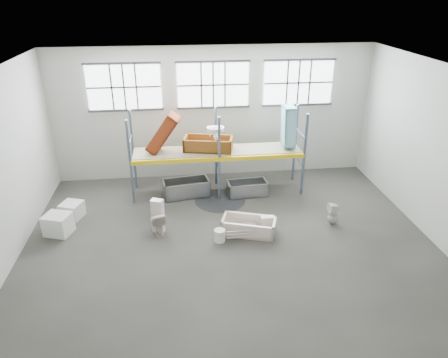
{
  "coord_description": "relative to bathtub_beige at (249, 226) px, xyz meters",
  "views": [
    {
      "loc": [
        -1.36,
        -10.18,
        6.95
      ],
      "look_at": [
        0.0,
        1.5,
        1.4
      ],
      "focal_mm": 33.26,
      "sensor_mm": 36.0,
      "label": 1
    }
  ],
  "objects": [
    {
      "name": "rack_beam_front",
      "position": [
        -0.65,
        2.39,
        1.26
      ],
      "size": [
        6.0,
        0.1,
        0.14
      ],
      "primitive_type": "cube",
      "color": "yellow",
      "rests_on": "floor"
    },
    {
      "name": "rack_upright_ra",
      "position": [
        2.35,
        2.39,
        1.26
      ],
      "size": [
        0.08,
        0.08,
        3.0
      ],
      "primitive_type": "cube",
      "color": "slate",
      "rests_on": "floor"
    },
    {
      "name": "rack_upright_lb",
      "position": [
        -3.65,
        3.59,
        1.26
      ],
      "size": [
        0.08,
        0.08,
        3.0
      ],
      "primitive_type": "cube",
      "color": "slate",
      "rests_on": "floor"
    },
    {
      "name": "bathtub_beige",
      "position": [
        0.0,
        0.0,
        0.0
      ],
      "size": [
        1.78,
        1.24,
        0.48
      ],
      "primitive_type": null,
      "rotation": [
        0.0,
        0.0,
        -0.33
      ],
      "color": "beige",
      "rests_on": "floor"
    },
    {
      "name": "cistern_spare",
      "position": [
        0.59,
        0.1,
        0.04
      ],
      "size": [
        0.41,
        0.2,
        0.39
      ],
      "primitive_type": "cube",
      "rotation": [
        0.0,
        0.0,
        0.02
      ],
      "color": "beige",
      "rests_on": "bathtub_beige"
    },
    {
      "name": "cistern_tall",
      "position": [
        -2.74,
        0.41,
        0.31
      ],
      "size": [
        0.41,
        0.35,
        1.09
      ],
      "primitive_type": "cube",
      "rotation": [
        0.0,
        0.0,
        -0.39
      ],
      "color": "beige",
      "rests_on": "floor"
    },
    {
      "name": "rust_tub_tilted",
      "position": [
        -2.5,
        3.01,
        2.06
      ],
      "size": [
        1.34,
        0.96,
        1.48
      ],
      "primitive_type": null,
      "rotation": [
        0.0,
        -0.96,
        -0.23
      ],
      "color": "#992F11",
      "rests_on": "shelf_deck"
    },
    {
      "name": "shelf_deck",
      "position": [
        -0.65,
        2.99,
        1.34
      ],
      "size": [
        5.9,
        1.1,
        0.03
      ],
      "primitive_type": "cube",
      "color": "gray",
      "rests_on": "floor"
    },
    {
      "name": "rust_tub_flat",
      "position": [
        -0.97,
        3.06,
        1.58
      ],
      "size": [
        1.83,
        1.14,
        0.48
      ],
      "primitive_type": null,
      "rotation": [
        0.0,
        0.0,
        -0.22
      ],
      "color": "#8E530F",
      "rests_on": "shelf_deck"
    },
    {
      "name": "ceiling",
      "position": [
        -0.65,
        -0.51,
        4.81
      ],
      "size": [
        12.0,
        10.0,
        0.1
      ],
      "primitive_type": "cube",
      "color": "silver",
      "rests_on": "ground"
    },
    {
      "name": "bucket",
      "position": [
        -0.93,
        -0.35,
        -0.05
      ],
      "size": [
        0.33,
        0.33,
        0.38
      ],
      "primitive_type": "cylinder",
      "rotation": [
        0.0,
        0.0,
        0.02
      ],
      "color": "white",
      "rests_on": "floor"
    },
    {
      "name": "steel_tub_left",
      "position": [
        -1.82,
        2.71,
        0.06
      ],
      "size": [
        1.74,
        1.02,
        0.6
      ],
      "primitive_type": null,
      "rotation": [
        0.0,
        0.0,
        0.16
      ],
      "color": "#A1A4A9",
      "rests_on": "floor"
    },
    {
      "name": "rack_upright_ma",
      "position": [
        -0.65,
        2.39,
        1.26
      ],
      "size": [
        0.08,
        0.08,
        3.0
      ],
      "primitive_type": "cube",
      "color": "slate",
      "rests_on": "floor"
    },
    {
      "name": "wall_right",
      "position": [
        5.4,
        -0.51,
        2.26
      ],
      "size": [
        0.1,
        10.0,
        5.0
      ],
      "primitive_type": "cube",
      "color": "#9E9D92",
      "rests_on": "ground"
    },
    {
      "name": "rack_upright_mb",
      "position": [
        -0.65,
        3.59,
        1.26
      ],
      "size": [
        0.08,
        0.08,
        3.0
      ],
      "primitive_type": "cube",
      "color": "slate",
      "rests_on": "floor"
    },
    {
      "name": "blue_tub_upright",
      "position": [
        1.88,
        2.95,
        2.16
      ],
      "size": [
        0.47,
        0.68,
        1.45
      ],
      "primitive_type": null,
      "rotation": [
        0.0,
        1.54,
        -0.02
      ],
      "color": "#79B6C6",
      "rests_on": "shelf_deck"
    },
    {
      "name": "wall_back",
      "position": [
        -0.65,
        4.54,
        2.26
      ],
      "size": [
        12.0,
        0.1,
        5.0
      ],
      "primitive_type": "cube",
      "color": "#ADAC9F",
      "rests_on": "ground"
    },
    {
      "name": "wet_patch",
      "position": [
        -0.65,
        2.19,
        -0.24
      ],
      "size": [
        1.8,
        1.8,
        0.0
      ],
      "primitive_type": "cylinder",
      "color": "black",
      "rests_on": "floor"
    },
    {
      "name": "wall_front",
      "position": [
        -0.65,
        -5.56,
        2.26
      ],
      "size": [
        12.0,
        0.1,
        5.0
      ],
      "primitive_type": "cube",
      "color": "#A9A89C",
      "rests_on": "ground"
    },
    {
      "name": "rack_upright_la",
      "position": [
        -3.65,
        2.39,
        1.26
      ],
      "size": [
        0.08,
        0.08,
        3.0
      ],
      "primitive_type": "cube",
      "color": "slate",
      "rests_on": "floor"
    },
    {
      "name": "rack_upright_rb",
      "position": [
        2.35,
        3.59,
        1.26
      ],
      "size": [
        0.08,
        0.08,
        3.0
      ],
      "primitive_type": "cube",
      "color": "slate",
      "rests_on": "floor"
    },
    {
      "name": "window_right",
      "position": [
        2.55,
        4.43,
        3.36
      ],
      "size": [
        2.6,
        0.04,
        1.6
      ],
      "primitive_type": "cube",
      "color": "white",
      "rests_on": "wall_back"
    },
    {
      "name": "window_mid",
      "position": [
        -0.65,
        4.43,
        3.36
      ],
      "size": [
        2.6,
        0.04,
        1.6
      ],
      "primitive_type": "cube",
      "color": "white",
      "rests_on": "wall_back"
    },
    {
      "name": "toilet_white",
      "position": [
        2.75,
        0.24,
        0.12
      ],
      "size": [
        0.36,
        0.36,
        0.71
      ],
      "primitive_type": "imported",
      "rotation": [
        0.0,
        0.0,
        -1.45
      ],
      "color": "white",
      "rests_on": "floor"
    },
    {
      "name": "toilet_beige",
      "position": [
        -2.79,
        0.38,
        0.12
      ],
      "size": [
        0.59,
        0.78,
        0.71
      ],
      "primitive_type": "imported",
      "rotation": [
        0.0,
        0.0,
        3.45
      ],
      "color": "beige",
      "rests_on": "floor"
    },
    {
      "name": "carton_near",
      "position": [
        -5.78,
        0.65,
        0.08
      ],
      "size": [
        0.91,
        0.85,
        0.64
      ],
      "primitive_type": "cube",
      "rotation": [
        0.0,
        0.0,
        -0.33
      ],
      "color": "silver",
      "rests_on": "floor"
    },
    {
      "name": "window_left",
      "position": [
        -3.85,
        4.43,
        3.36
      ],
      "size": [
        2.6,
        0.04,
        1.6
      ],
      "primitive_type": "cube",
      "color": "white",
      "rests_on": "wall_back"
    },
    {
      "name": "steel_tub_right",
      "position": [
        0.38,
        2.52,
        0.02
      ],
      "size": [
        1.46,
        0.76,
        0.52
      ],
      "primitive_type": null,
      "rotation": [
        0.0,
        0.0,
        0.07
      ],
      "color": "#ADAFB5",
      "rests_on": "floor"
    },
    {
      "name": "rack_beam_back",
      "position": [
        -0.65,
        3.59,
        1.26
      ],
      "size": [
        6.0,
        0.1,
        0.14
      ],
      "primitive_type": "cube",
      "color": "yellow",
      "rests_on": "floor"
    },
    {
      "name": "sink_in_tub",
      "position": [
        0.01,
        0.07,
        -0.08
      ],
      "size": [
        0.48,
        0.48,
        0.16
      ],
      "primitive_type": "imported",
      "rotation": [
        0.0,
        0.0,
        -0.04
      ],
      "color": "beige",
      "rests_on": "bathtub_beige"
    },
    {
      "name": "sink_on_shelf",
      "position": [
        -0.75,
        2.64,
        1.86
      ],
      "size": [
        0.63,
        0.51,
        0.52
      ],
      "primitive_type": "imported",
      "rotation": [
        0.0,
        0.0,
        0.09
      ],
      "color": "white",
      "rests_on": "rust_tub_flat"
    },
    {
      "name": "carton_far",
      "position": [
        -5.57,
        1.6,
        0.02
      ],
      "size": [
        0.8,
        0.8,
        0.52
      ],
      "primitive_type": "cube",
      "rotation": [
        0.0,
        0.0,
        -0.35
      ],
      "color": "silver",
      "rests_on": "floor"
    },
    {
      "name": "floor",
      "position": [
        -0.65,
        -0.51,
        -0.29
      ],
      "size": [
        12.0,
        10.0,
        0.1
      ],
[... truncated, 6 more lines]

